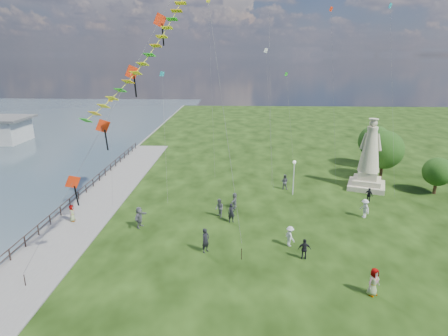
{
  "coord_description": "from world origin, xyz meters",
  "views": [
    {
      "loc": [
        0.24,
        -21.42,
        14.4
      ],
      "look_at": [
        -1.0,
        8.0,
        5.5
      ],
      "focal_mm": 30.0,
      "sensor_mm": 36.0,
      "label": 1
    }
  ],
  "objects_px": {
    "lamppost": "(294,170)",
    "person_11": "(235,201)",
    "person_0": "(206,240)",
    "person_6": "(231,213)",
    "person_2": "(290,236)",
    "person_8": "(365,208)",
    "person_3": "(304,249)",
    "person_1": "(219,208)",
    "statue": "(369,163)",
    "person_4": "(373,282)",
    "person_10": "(72,214)",
    "person_7": "(285,182)",
    "person_5": "(139,217)",
    "person_9": "(369,195)"
  },
  "relations": [
    {
      "from": "person_3",
      "to": "person_6",
      "type": "height_order",
      "value": "person_6"
    },
    {
      "from": "statue",
      "to": "person_4",
      "type": "relative_size",
      "value": 4.29
    },
    {
      "from": "person_5",
      "to": "person_8",
      "type": "distance_m",
      "value": 20.39
    },
    {
      "from": "lamppost",
      "to": "person_6",
      "type": "relative_size",
      "value": 2.16
    },
    {
      "from": "person_2",
      "to": "person_10",
      "type": "xyz_separation_m",
      "value": [
        -18.95,
        3.57,
        -0.05
      ]
    },
    {
      "from": "person_7",
      "to": "person_5",
      "type": "bearing_deg",
      "value": 57.1
    },
    {
      "from": "person_6",
      "to": "person_8",
      "type": "relative_size",
      "value": 0.99
    },
    {
      "from": "person_3",
      "to": "person_7",
      "type": "distance_m",
      "value": 15.08
    },
    {
      "from": "lamppost",
      "to": "person_10",
      "type": "height_order",
      "value": "lamppost"
    },
    {
      "from": "statue",
      "to": "person_10",
      "type": "bearing_deg",
      "value": -140.59
    },
    {
      "from": "person_4",
      "to": "person_11",
      "type": "xyz_separation_m",
      "value": [
        -8.83,
        13.52,
        -0.13
      ]
    },
    {
      "from": "person_9",
      "to": "person_7",
      "type": "bearing_deg",
      "value": -151.47
    },
    {
      "from": "statue",
      "to": "person_0",
      "type": "relative_size",
      "value": 4.06
    },
    {
      "from": "person_6",
      "to": "person_11",
      "type": "xyz_separation_m",
      "value": [
        0.23,
        3.23,
        -0.1
      ]
    },
    {
      "from": "lamppost",
      "to": "person_11",
      "type": "relative_size",
      "value": 2.42
    },
    {
      "from": "statue",
      "to": "person_2",
      "type": "xyz_separation_m",
      "value": [
        -10.36,
        -13.88,
        -2.16
      ]
    },
    {
      "from": "person_2",
      "to": "person_11",
      "type": "height_order",
      "value": "person_2"
    },
    {
      "from": "person_5",
      "to": "person_8",
      "type": "xyz_separation_m",
      "value": [
        20.19,
        2.91,
        -0.06
      ]
    },
    {
      "from": "person_3",
      "to": "person_10",
      "type": "bearing_deg",
      "value": -14.01
    },
    {
      "from": "person_0",
      "to": "person_8",
      "type": "height_order",
      "value": "person_0"
    },
    {
      "from": "person_3",
      "to": "person_0",
      "type": "bearing_deg",
      "value": -3.96
    },
    {
      "from": "person_4",
      "to": "person_0",
      "type": "bearing_deg",
      "value": 123.23
    },
    {
      "from": "person_1",
      "to": "person_9",
      "type": "distance_m",
      "value": 15.61
    },
    {
      "from": "lamppost",
      "to": "person_1",
      "type": "relative_size",
      "value": 2.17
    },
    {
      "from": "person_6",
      "to": "person_8",
      "type": "distance_m",
      "value": 12.32
    },
    {
      "from": "person_4",
      "to": "person_10",
      "type": "xyz_separation_m",
      "value": [
        -23.33,
        9.69,
        -0.15
      ]
    },
    {
      "from": "person_3",
      "to": "person_8",
      "type": "relative_size",
      "value": 0.9
    },
    {
      "from": "person_3",
      "to": "person_8",
      "type": "xyz_separation_m",
      "value": [
        6.74,
        7.66,
        0.09
      ]
    },
    {
      "from": "statue",
      "to": "person_5",
      "type": "distance_m",
      "value": 25.61
    },
    {
      "from": "lamppost",
      "to": "person_6",
      "type": "bearing_deg",
      "value": -131.83
    },
    {
      "from": "person_5",
      "to": "person_11",
      "type": "relative_size",
      "value": 1.2
    },
    {
      "from": "person_4",
      "to": "person_10",
      "type": "bearing_deg",
      "value": 124.77
    },
    {
      "from": "person_5",
      "to": "person_6",
      "type": "distance_m",
      "value": 8.08
    },
    {
      "from": "person_5",
      "to": "person_11",
      "type": "xyz_separation_m",
      "value": [
        8.18,
        4.61,
        -0.16
      ]
    },
    {
      "from": "person_0",
      "to": "person_5",
      "type": "bearing_deg",
      "value": 95.24
    },
    {
      "from": "person_2",
      "to": "person_8",
      "type": "relative_size",
      "value": 0.93
    },
    {
      "from": "person_9",
      "to": "person_3",
      "type": "bearing_deg",
      "value": -73.75
    },
    {
      "from": "lamppost",
      "to": "person_7",
      "type": "relative_size",
      "value": 2.23
    },
    {
      "from": "person_2",
      "to": "statue",
      "type": "bearing_deg",
      "value": -64.25
    },
    {
      "from": "lamppost",
      "to": "person_10",
      "type": "bearing_deg",
      "value": -159.38
    },
    {
      "from": "person_10",
      "to": "person_3",
      "type": "bearing_deg",
      "value": -107.9
    },
    {
      "from": "person_5",
      "to": "person_10",
      "type": "bearing_deg",
      "value": 99.15
    },
    {
      "from": "person_5",
      "to": "person_6",
      "type": "xyz_separation_m",
      "value": [
        7.96,
        1.38,
        -0.06
      ]
    },
    {
      "from": "person_1",
      "to": "person_5",
      "type": "bearing_deg",
      "value": -101.7
    },
    {
      "from": "person_8",
      "to": "person_10",
      "type": "distance_m",
      "value": 26.59
    },
    {
      "from": "person_10",
      "to": "person_1",
      "type": "bearing_deg",
      "value": -85.08
    },
    {
      "from": "person_0",
      "to": "person_6",
      "type": "relative_size",
      "value": 1.1
    },
    {
      "from": "person_8",
      "to": "person_10",
      "type": "relative_size",
      "value": 1.15
    },
    {
      "from": "person_10",
      "to": "person_8",
      "type": "bearing_deg",
      "value": -87.66
    },
    {
      "from": "lamppost",
      "to": "person_8",
      "type": "bearing_deg",
      "value": -44.38
    }
  ]
}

